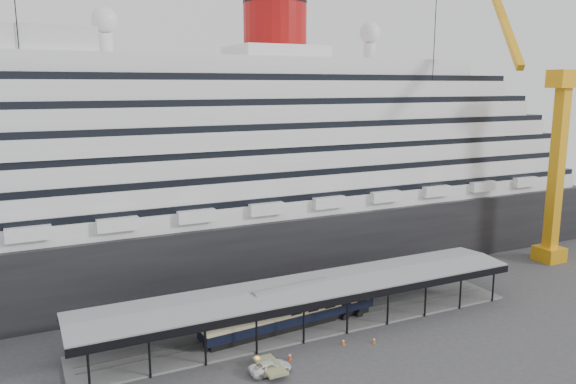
% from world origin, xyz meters
% --- Properties ---
extents(ground, '(200.00, 200.00, 0.00)m').
position_xyz_m(ground, '(0.00, 0.00, 0.00)').
color(ground, '#353538').
rests_on(ground, ground).
extents(cruise_ship, '(130.00, 30.00, 43.90)m').
position_xyz_m(cruise_ship, '(0.05, 32.00, 18.35)').
color(cruise_ship, black).
rests_on(cruise_ship, ground).
extents(platform_canopy, '(56.00, 9.18, 5.30)m').
position_xyz_m(platform_canopy, '(0.00, 5.00, 2.36)').
color(platform_canopy, slate).
rests_on(platform_canopy, ground).
extents(crane_yellow, '(23.83, 18.78, 47.60)m').
position_xyz_m(crane_yellow, '(47.06, 10.54, 19.96)').
color(crane_yellow, orange).
rests_on(crane_yellow, ground).
extents(port_truck, '(4.39, 2.04, 1.22)m').
position_xyz_m(port_truck, '(-9.01, -3.50, 0.61)').
color(port_truck, white).
rests_on(port_truck, ground).
extents(pullman_carriage, '(23.03, 4.86, 22.45)m').
position_xyz_m(pullman_carriage, '(-2.47, 5.00, 2.72)').
color(pullman_carriage, black).
rests_on(pullman_carriage, ground).
extents(traffic_cone_left, '(0.51, 0.51, 0.82)m').
position_xyz_m(traffic_cone_left, '(-5.98, -1.82, 0.41)').
color(traffic_cone_left, '#EC3B0D').
rests_on(traffic_cone_left, ground).
extents(traffic_cone_mid, '(0.44, 0.44, 0.74)m').
position_xyz_m(traffic_cone_mid, '(4.33, -2.56, 0.37)').
color(traffic_cone_mid, '#CF520B').
rests_on(traffic_cone_mid, ground).
extents(traffic_cone_right, '(0.45, 0.45, 0.72)m').
position_xyz_m(traffic_cone_right, '(1.03, -1.30, 0.36)').
color(traffic_cone_right, '#EA590D').
rests_on(traffic_cone_right, ground).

